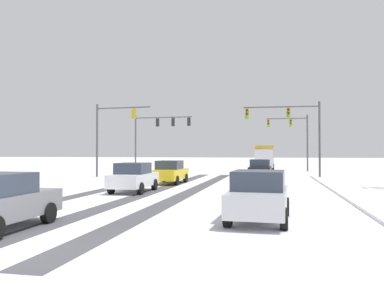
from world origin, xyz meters
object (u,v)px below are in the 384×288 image
traffic_signal_far_right (293,132)px  traffic_signal_near_left (111,128)px  car_silver_fourth (259,196)px  car_yellow_cab_second (170,172)px  traffic_signal_far_left (158,129)px  traffic_signal_near_right (292,123)px  car_black_lead (260,169)px  car_white_third (134,177)px  box_truck_delivery (264,157)px

traffic_signal_far_right → traffic_signal_near_left: same height
car_silver_fourth → traffic_signal_far_right: bearing=85.4°
traffic_signal_near_left → car_yellow_cab_second: bearing=-40.2°
traffic_signal_far_right → traffic_signal_far_left: bearing=-164.5°
traffic_signal_far_right → traffic_signal_near_right: bearing=-93.1°
traffic_signal_far_right → car_silver_fourth: size_ratio=1.55×
traffic_signal_far_left → car_black_lead: size_ratio=1.63×
traffic_signal_far_right → car_white_third: 27.96m
car_white_third → car_silver_fourth: 10.65m
traffic_signal_far_left → car_silver_fourth: bearing=-67.5°
traffic_signal_near_left → car_black_lead: traffic_signal_near_left is taller
car_black_lead → box_truck_delivery: (-0.02, 16.40, 0.82)m
traffic_signal_far_left → traffic_signal_near_right: 16.37m
traffic_signal_near_left → car_black_lead: size_ratio=1.57×
traffic_signal_near_left → car_white_third: size_ratio=1.58×
car_black_lead → traffic_signal_near_left: bearing=179.9°
traffic_signal_far_left → traffic_signal_near_right: same height
car_white_third → box_truck_delivery: size_ratio=0.56×
traffic_signal_near_left → box_truck_delivery: (12.99, 16.37, -2.74)m
car_white_third → car_silver_fourth: (7.13, -7.90, 0.00)m
car_white_third → car_yellow_cab_second: bearing=85.2°
car_black_lead → box_truck_delivery: box_truck_delivery is taller
car_black_lead → car_white_third: 13.47m
car_black_lead → traffic_signal_far_right: bearing=76.9°
traffic_signal_far_right → box_truck_delivery: size_ratio=0.88×
traffic_signal_far_left → traffic_signal_near_left: size_ratio=1.04×
car_black_lead → traffic_signal_far_left: bearing=139.5°
traffic_signal_far_right → car_silver_fourth: bearing=-94.6°
traffic_signal_near_right → box_truck_delivery: (-2.65, 14.36, -3.03)m
traffic_signal_near_right → traffic_signal_far_right: bearing=86.9°
car_white_third → car_silver_fourth: same height
car_black_lead → car_white_third: same height
traffic_signal_near_left → car_silver_fourth: bearing=-55.4°
car_black_lead → box_truck_delivery: 16.42m
traffic_signal_far_left → car_yellow_cab_second: size_ratio=1.64×
car_silver_fourth → box_truck_delivery: size_ratio=0.56×
traffic_signal_far_left → traffic_signal_near_left: bearing=-97.6°
car_black_lead → car_yellow_cab_second: 8.42m
traffic_signal_near_right → traffic_signal_far_right: same height
traffic_signal_far_left → car_yellow_cab_second: (5.64, -15.84, -4.00)m
car_silver_fourth → traffic_signal_near_left: bearing=124.6°
car_black_lead → car_yellow_cab_second: size_ratio=1.00×
car_silver_fourth → car_black_lead: bearing=91.7°
traffic_signal_near_right → car_black_lead: (-2.63, -2.04, -3.85)m
traffic_signal_far_right → traffic_signal_near_left: 21.56m
traffic_signal_near_right → car_silver_fourth: (-2.05, -21.71, -3.85)m
traffic_signal_far_left → car_black_lead: traffic_signal_far_left is taller
traffic_signal_near_right → traffic_signal_far_left: bearing=151.0°
traffic_signal_far_right → car_yellow_cab_second: traffic_signal_far_right is taller
car_yellow_cab_second → box_truck_delivery: size_ratio=0.56×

